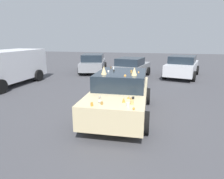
# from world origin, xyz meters

# --- Properties ---
(ground_plane) EXTENTS (60.00, 60.00, 0.00)m
(ground_plane) POSITION_xyz_m (0.00, 0.00, 0.00)
(ground_plane) COLOR #47474C
(art_car_decorated) EXTENTS (4.41, 2.19, 1.78)m
(art_car_decorated) POSITION_xyz_m (0.05, 0.00, 0.76)
(art_car_decorated) COLOR beige
(art_car_decorated) RESTS_ON ground
(parked_van_row_back_center) EXTENTS (5.21, 2.46, 1.97)m
(parked_van_row_back_center) POSITION_xyz_m (2.91, 7.21, 1.12)
(parked_van_row_back_center) COLOR silver
(parked_van_row_back_center) RESTS_ON ground
(parked_sedan_row_back_far) EXTENTS (4.62, 2.60, 1.43)m
(parked_sedan_row_back_far) POSITION_xyz_m (8.50, 3.78, 0.72)
(parked_sedan_row_back_far) COLOR gray
(parked_sedan_row_back_far) RESTS_ON ground
(parked_sedan_far_right) EXTENTS (4.69, 2.79, 1.49)m
(parked_sedan_far_right) POSITION_xyz_m (7.89, -2.94, 0.75)
(parked_sedan_far_right) COLOR silver
(parked_sedan_far_right) RESTS_ON ground
(parked_sedan_far_left) EXTENTS (4.77, 2.56, 1.38)m
(parked_sedan_far_left) POSITION_xyz_m (6.68, 0.52, 0.68)
(parked_sedan_far_left) COLOR gray
(parked_sedan_far_left) RESTS_ON ground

